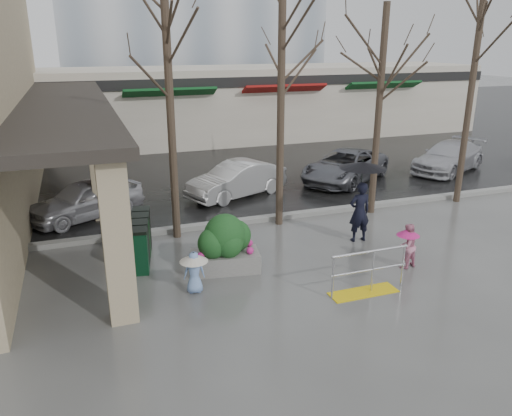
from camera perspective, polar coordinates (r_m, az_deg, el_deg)
ground at (r=12.08m, az=3.85°, el=-8.08°), size 120.00×120.00×0.00m
street_asphalt at (r=32.62m, az=-11.84°, el=8.67°), size 120.00×36.00×0.01m
curb at (r=15.49m, az=-2.02°, el=-1.57°), size 120.00×0.30×0.15m
canopy_slab at (r=17.96m, az=-21.39°, el=11.64°), size 2.80×18.00×0.25m
pillar_front at (r=10.07m, az=-15.59°, el=-3.46°), size 0.55×0.55×3.50m
pillar_back at (r=16.29m, az=-17.54°, el=4.73°), size 0.55×0.55×3.50m
storefront_row at (r=28.76m, az=-6.87°, el=11.68°), size 34.00×6.74×4.00m
handrail at (r=11.55m, az=12.55°, el=-7.74°), size 1.90×0.50×1.03m
tree_west at (r=13.68m, az=-10.10°, el=16.95°), size 3.20×3.20×6.80m
tree_midwest at (r=14.58m, az=2.96°, el=17.87°), size 3.20×3.20×7.00m
tree_mideast at (r=16.14m, az=14.27°, el=16.09°), size 3.20×3.20×6.50m
tree_east at (r=18.30m, az=24.01°, el=16.99°), size 3.20×3.20×7.20m
woman at (r=14.08m, az=11.88°, el=1.62°), size 1.28×1.28×2.35m
child_pink at (r=12.94m, az=16.90°, el=-3.90°), size 0.64×0.57×1.15m
child_blue at (r=11.28m, az=-7.09°, el=-6.75°), size 0.65×0.65×0.98m
planter at (r=12.25m, az=-3.57°, el=-4.10°), size 1.79×1.11×1.46m
news_boxes at (r=13.18m, az=-13.04°, el=-3.46°), size 0.82×2.09×1.14m
car_a at (r=16.75m, az=-18.89°, el=0.98°), size 3.97×3.04×1.26m
car_b at (r=18.10m, az=-2.21°, el=3.26°), size 4.04×2.69×1.26m
car_c at (r=20.42m, az=10.15°, el=4.76°), size 4.92×4.28×1.26m
car_d at (r=23.26m, az=21.16°, el=5.47°), size 4.68×3.50×1.26m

